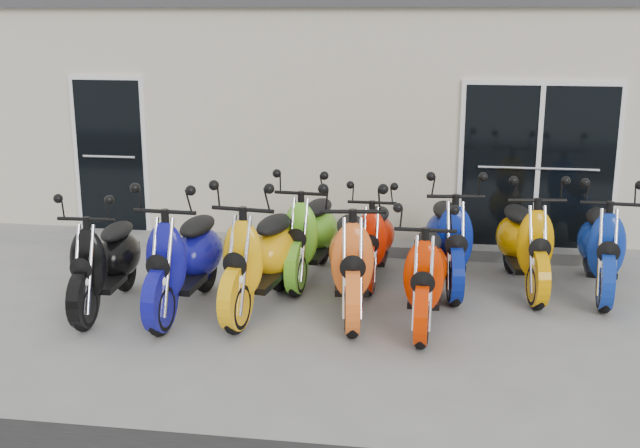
# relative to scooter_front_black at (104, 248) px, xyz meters

# --- Properties ---
(ground) EXTENTS (80.00, 80.00, 0.00)m
(ground) POSITION_rel_scooter_front_black_xyz_m (2.17, 0.52, -0.69)
(ground) COLOR gray
(ground) RESTS_ON ground
(building) EXTENTS (14.00, 6.00, 3.20)m
(building) POSITION_rel_scooter_front_black_xyz_m (2.17, 5.72, 0.91)
(building) COLOR beige
(building) RESTS_ON ground
(roof_cap) EXTENTS (14.20, 6.20, 0.16)m
(roof_cap) POSITION_rel_scooter_front_black_xyz_m (2.17, 5.72, 2.59)
(roof_cap) COLOR #3F3F42
(roof_cap) RESTS_ON building
(front_step) EXTENTS (14.00, 0.40, 0.15)m
(front_step) POSITION_rel_scooter_front_black_xyz_m (2.17, 2.54, -0.61)
(front_step) COLOR gray
(front_step) RESTS_ON ground
(door_left) EXTENTS (1.07, 0.08, 2.22)m
(door_left) POSITION_rel_scooter_front_black_xyz_m (-1.03, 2.69, 0.57)
(door_left) COLOR black
(door_left) RESTS_ON front_step
(door_right) EXTENTS (2.02, 0.08, 2.22)m
(door_right) POSITION_rel_scooter_front_black_xyz_m (4.77, 2.69, 0.57)
(door_right) COLOR black
(door_right) RESTS_ON front_step
(scooter_front_black) EXTENTS (0.76, 1.90, 1.38)m
(scooter_front_black) POSITION_rel_scooter_front_black_xyz_m (0.00, 0.00, 0.00)
(scooter_front_black) COLOR black
(scooter_front_black) RESTS_ON ground
(scooter_front_blue) EXTENTS (0.84, 2.08, 1.51)m
(scooter_front_blue) POSITION_rel_scooter_front_black_xyz_m (0.87, 0.06, 0.06)
(scooter_front_blue) COLOR #11108B
(scooter_front_blue) RESTS_ON ground
(scooter_front_orange_a) EXTENTS (1.02, 2.14, 1.52)m
(scooter_front_orange_a) POSITION_rel_scooter_front_black_xyz_m (1.66, 0.22, 0.07)
(scooter_front_orange_a) COLOR #FFB30E
(scooter_front_orange_a) RESTS_ON ground
(scooter_front_orange_b) EXTENTS (1.02, 2.14, 1.52)m
(scooter_front_orange_b) POSITION_rel_scooter_front_black_xyz_m (2.63, 0.30, 0.07)
(scooter_front_orange_b) COLOR orange
(scooter_front_orange_b) RESTS_ON ground
(scooter_front_red) EXTENTS (0.72, 1.89, 1.39)m
(scooter_front_red) POSITION_rel_scooter_front_black_xyz_m (3.42, 0.08, 0.00)
(scooter_front_red) COLOR red
(scooter_front_red) RESTS_ON ground
(scooter_back_green) EXTENTS (0.86, 1.99, 1.43)m
(scooter_back_green) POSITION_rel_scooter_front_black_xyz_m (2.02, 1.35, 0.03)
(scooter_back_green) COLOR #68CA29
(scooter_back_green) RESTS_ON ground
(scooter_back_red) EXTENTS (0.66, 1.76, 1.29)m
(scooter_back_red) POSITION_rel_scooter_front_black_xyz_m (2.79, 1.44, -0.04)
(scooter_back_red) COLOR red
(scooter_back_red) RESTS_ON ground
(scooter_back_blue) EXTENTS (0.93, 2.05, 1.47)m
(scooter_back_blue) POSITION_rel_scooter_front_black_xyz_m (3.66, 1.32, 0.04)
(scooter_back_blue) COLOR navy
(scooter_back_blue) RESTS_ON ground
(scooter_back_yellow) EXTENTS (0.97, 2.03, 1.45)m
(scooter_back_yellow) POSITION_rel_scooter_front_black_xyz_m (4.53, 1.34, 0.03)
(scooter_back_yellow) COLOR #E29301
(scooter_back_yellow) RESTS_ON ground
(scooter_back_extra) EXTENTS (0.86, 1.99, 1.43)m
(scooter_back_extra) POSITION_rel_scooter_front_black_xyz_m (5.38, 1.35, 0.03)
(scooter_back_extra) COLOR #0D2B96
(scooter_back_extra) RESTS_ON ground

